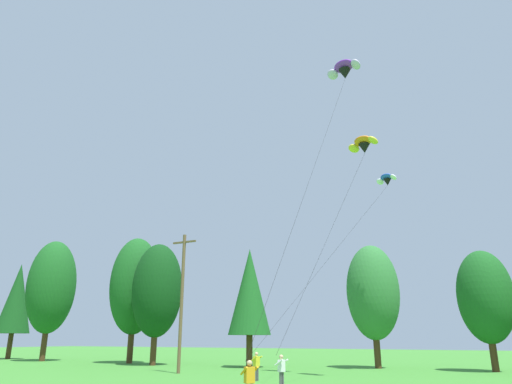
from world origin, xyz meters
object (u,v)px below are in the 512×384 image
kite_flyer_far (249,379)px  utility_pole (182,298)px  kite_flyer_mid (281,369)px  parafoil_kite_mid_orange (363,144)px  kite_flyer_near (256,364)px  parafoil_kite_far_purple (344,70)px  parafoil_kite_high_blue_white (387,180)px

kite_flyer_far → utility_pole: bearing=135.1°
kite_flyer_mid → kite_flyer_far: 6.65m
parafoil_kite_mid_orange → kite_flyer_near: bearing=-151.5°
utility_pole → kite_flyer_mid: utility_pole is taller
utility_pole → kite_flyer_near: utility_pole is taller
kite_flyer_far → parafoil_kite_mid_orange: 20.35m
kite_flyer_mid → kite_flyer_far: same height
kite_flyer_near → kite_flyer_mid: bearing=-47.1°
kite_flyer_mid → parafoil_kite_far_purple: 23.49m
utility_pole → parafoil_kite_high_blue_white: parafoil_kite_high_blue_white is taller
utility_pole → parafoil_kite_high_blue_white: size_ratio=0.73×
kite_flyer_near → kite_flyer_far: (4.97, -10.11, 0.00)m
kite_flyer_near → parafoil_kite_mid_orange: (6.79, 3.68, 14.85)m
kite_flyer_mid → kite_flyer_near: bearing=132.9°
parafoil_kite_high_blue_white → parafoil_kite_far_purple: 10.12m
utility_pole → kite_flyer_mid: size_ratio=6.26×
parafoil_kite_mid_orange → kite_flyer_mid: bearing=-114.9°
kite_flyer_far → parafoil_kite_far_purple: bearing=88.0°
kite_flyer_far → parafoil_kite_far_purple: (0.51, 14.70, 21.89)m
kite_flyer_mid → parafoil_kite_high_blue_white: bearing=77.7°
parafoil_kite_high_blue_white → parafoil_kite_far_purple: (-1.19, -6.87, 7.33)m
kite_flyer_near → kite_flyer_far: size_ratio=1.00×
kite_flyer_near → kite_flyer_far: same height
kite_flyer_far → parafoil_kite_far_purple: 26.38m
kite_flyer_near → parafoil_kite_high_blue_white: size_ratio=0.12×
kite_flyer_near → parafoil_kite_high_blue_white: 19.69m
utility_pole → parafoil_kite_far_purple: size_ratio=0.48×
utility_pole → kite_flyer_far: 19.15m
parafoil_kite_far_purple → kite_flyer_near: bearing=-140.0°
kite_flyer_near → parafoil_kite_mid_orange: size_ratio=0.11×
kite_flyer_near → parafoil_kite_far_purple: 23.03m
parafoil_kite_high_blue_white → kite_flyer_mid: bearing=-102.3°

